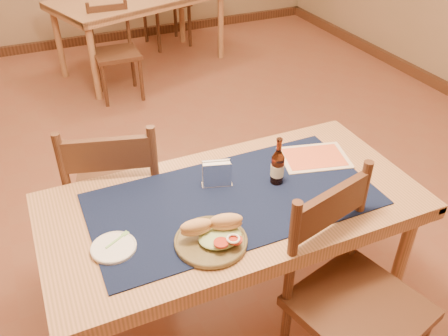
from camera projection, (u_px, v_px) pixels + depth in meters
name	position (u px, v px, depth m)	size (l,w,h in m)	color
main_table	(233.00, 215.00, 2.05)	(1.60, 0.80, 0.75)	tan
placemat	(234.00, 199.00, 2.00)	(1.20, 0.60, 0.01)	#0E1634
baseboard	(179.00, 214.00, 3.00)	(6.00, 7.00, 0.10)	#4E2D1B
back_table	(140.00, 3.00, 4.72)	(1.87, 1.33, 0.75)	tan
chair_main_far	(119.00, 196.00, 2.40)	(0.57, 0.57, 1.00)	#4E2D1B
chair_main_near	(351.00, 296.00, 1.88)	(0.56, 0.56, 0.99)	#4E2D1B
chair_back_near	(115.00, 50.00, 4.29)	(0.40, 0.40, 0.84)	#4E2D1B
chair_back_far	(167.00, 1.00, 5.34)	(0.50, 0.50, 0.99)	#4E2D1B
sandwich_plate	(213.00, 236.00, 1.77)	(0.28, 0.28, 0.11)	brown
side_plate	(114.00, 247.00, 1.75)	(0.17, 0.17, 0.01)	white
fork	(119.00, 238.00, 1.78)	(0.10, 0.07, 0.00)	#82C46B
beer_bottle	(278.00, 167.00, 2.05)	(0.06, 0.06, 0.22)	#451D0C
napkin_holder	(217.00, 174.00, 2.05)	(0.14, 0.08, 0.12)	silver
menu_card	(314.00, 157.00, 2.26)	(0.36, 0.30, 0.01)	beige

